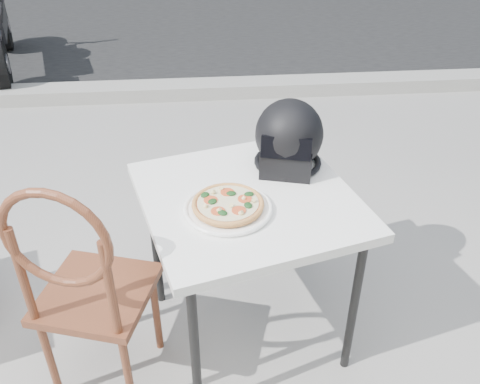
{
  "coord_description": "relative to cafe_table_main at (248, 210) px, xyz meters",
  "views": [
    {
      "loc": [
        0.31,
        -1.48,
        1.98
      ],
      "look_at": [
        0.45,
        0.21,
        0.83
      ],
      "focal_mm": 40.0,
      "sensor_mm": 36.0,
      "label": 1
    }
  ],
  "objects": [
    {
      "name": "plate",
      "position": [
        -0.09,
        -0.09,
        0.08
      ],
      "size": [
        0.42,
        0.42,
        0.02
      ],
      "rotation": [
        0.0,
        0.0,
        -0.25
      ],
      "color": "white",
      "rests_on": "cafe_table_main"
    },
    {
      "name": "curb",
      "position": [
        -0.49,
        2.74,
        -0.65
      ],
      "size": [
        30.0,
        0.25,
        0.12
      ],
      "primitive_type": "cube",
      "color": "#9A9890",
      "rests_on": "ground"
    },
    {
      "name": "ground",
      "position": [
        -0.49,
        -0.26,
        -0.71
      ],
      "size": [
        80.0,
        80.0,
        0.0
      ],
      "primitive_type": "plane",
      "color": "#989590",
      "rests_on": "ground"
    },
    {
      "name": "pizza",
      "position": [
        -0.09,
        -0.09,
        0.1
      ],
      "size": [
        0.29,
        0.29,
        0.03
      ],
      "rotation": [
        0.0,
        0.0,
        0.06
      ],
      "color": "#CB8C4A",
      "rests_on": "plate"
    },
    {
      "name": "cafe_chair_main",
      "position": [
        -0.64,
        -0.25,
        -0.11
      ],
      "size": [
        0.51,
        0.51,
        1.08
      ],
      "rotation": [
        0.0,
        0.0,
        2.85
      ],
      "color": "brown",
      "rests_on": "ground"
    },
    {
      "name": "helmet",
      "position": [
        0.19,
        0.21,
        0.2
      ],
      "size": [
        0.35,
        0.36,
        0.3
      ],
      "rotation": [
        0.0,
        0.0,
        -0.25
      ],
      "color": "black",
      "rests_on": "cafe_table_main"
    },
    {
      "name": "cafe_table_main",
      "position": [
        0.0,
        0.0,
        0.0
      ],
      "size": [
        1.0,
        1.0,
        0.78
      ],
      "rotation": [
        0.0,
        0.0,
        0.27
      ],
      "color": "white",
      "rests_on": "ground"
    }
  ]
}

